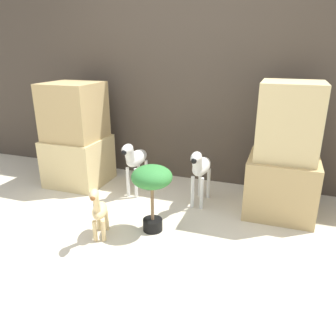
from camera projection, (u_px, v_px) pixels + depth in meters
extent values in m
plane|color=beige|center=(124.00, 250.00, 2.66)|extent=(14.00, 14.00, 0.00)
cube|color=#473D33|center=(187.00, 88.00, 3.81)|extent=(6.40, 0.08, 2.20)
cube|color=#DBC184|center=(79.00, 161.00, 3.92)|extent=(0.64, 0.64, 0.55)
cube|color=tan|center=(74.00, 111.00, 3.71)|extent=(0.59, 0.59, 0.64)
cube|color=tan|center=(281.00, 185.00, 3.20)|extent=(0.64, 0.64, 0.57)
cube|color=#DBC184|center=(289.00, 121.00, 2.98)|extent=(0.54, 0.54, 0.70)
cylinder|color=silver|center=(202.00, 193.00, 3.29)|extent=(0.04, 0.04, 0.34)
cylinder|color=silver|center=(192.00, 192.00, 3.32)|extent=(0.04, 0.04, 0.34)
cylinder|color=silver|center=(209.00, 183.00, 3.54)|extent=(0.04, 0.04, 0.34)
cylinder|color=silver|center=(200.00, 182.00, 3.57)|extent=(0.04, 0.04, 0.34)
ellipsoid|color=silver|center=(202.00, 166.00, 3.35)|extent=(0.17, 0.41, 0.16)
cylinder|color=silver|center=(197.00, 162.00, 3.16)|extent=(0.10, 0.14, 0.16)
ellipsoid|color=silver|center=(196.00, 158.00, 3.10)|extent=(0.10, 0.18, 0.11)
sphere|color=black|center=(194.00, 161.00, 3.04)|extent=(0.05, 0.05, 0.05)
cube|color=black|center=(197.00, 162.00, 3.16)|extent=(0.03, 0.07, 0.13)
cylinder|color=silver|center=(136.00, 183.00, 3.54)|extent=(0.04, 0.04, 0.34)
cylinder|color=silver|center=(128.00, 182.00, 3.57)|extent=(0.04, 0.04, 0.34)
cylinder|color=silver|center=(146.00, 174.00, 3.79)|extent=(0.04, 0.04, 0.34)
cylinder|color=silver|center=(139.00, 173.00, 3.82)|extent=(0.04, 0.04, 0.34)
ellipsoid|color=silver|center=(137.00, 158.00, 3.60)|extent=(0.16, 0.41, 0.16)
cylinder|color=silver|center=(129.00, 154.00, 3.41)|extent=(0.10, 0.14, 0.16)
ellipsoid|color=silver|center=(127.00, 149.00, 3.35)|extent=(0.10, 0.18, 0.11)
sphere|color=black|center=(124.00, 152.00, 3.29)|extent=(0.05, 0.05, 0.05)
cube|color=black|center=(129.00, 153.00, 3.41)|extent=(0.03, 0.07, 0.13)
cylinder|color=#E0C184|center=(104.00, 231.00, 2.76)|extent=(0.04, 0.04, 0.19)
cylinder|color=#E0C184|center=(95.00, 231.00, 2.75)|extent=(0.04, 0.04, 0.19)
cylinder|color=#E0C184|center=(107.00, 220.00, 2.93)|extent=(0.04, 0.04, 0.19)
cylinder|color=#E0C184|center=(99.00, 220.00, 2.93)|extent=(0.04, 0.04, 0.19)
ellipsoid|color=#E0C184|center=(100.00, 210.00, 2.79)|extent=(0.21, 0.29, 0.12)
cylinder|color=#E0C184|center=(96.00, 202.00, 2.64)|extent=(0.09, 0.13, 0.23)
ellipsoid|color=#E0C184|center=(94.00, 194.00, 2.54)|extent=(0.12, 0.15, 0.08)
sphere|color=brown|center=(93.00, 198.00, 2.49)|extent=(0.04, 0.04, 0.04)
cylinder|color=black|center=(153.00, 225.00, 2.94)|extent=(0.18, 0.18, 0.11)
cylinder|color=brown|center=(152.00, 204.00, 2.87)|extent=(0.03, 0.03, 0.31)
ellipsoid|color=#337F38|center=(152.00, 177.00, 2.78)|extent=(0.35, 0.35, 0.19)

